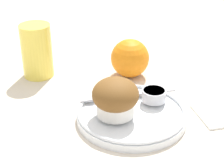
# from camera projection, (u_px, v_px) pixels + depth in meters

# --- Properties ---
(ground_plane) EXTENTS (3.00, 3.00, 0.00)m
(ground_plane) POSITION_uv_depth(u_px,v_px,m) (131.00, 119.00, 0.68)
(ground_plane) COLOR beige
(plate) EXTENTS (0.20, 0.20, 0.02)m
(plate) POSITION_uv_depth(u_px,v_px,m) (132.00, 116.00, 0.67)
(plate) COLOR white
(plate) RESTS_ON ground_plane
(muffin) EXTENTS (0.08, 0.08, 0.07)m
(muffin) POSITION_uv_depth(u_px,v_px,m) (115.00, 98.00, 0.64)
(muffin) COLOR silver
(muffin) RESTS_ON plate
(cream_ramekin) EXTENTS (0.05, 0.05, 0.02)m
(cream_ramekin) POSITION_uv_depth(u_px,v_px,m) (154.00, 95.00, 0.70)
(cream_ramekin) COLOR silver
(cream_ramekin) RESTS_ON plate
(berry_pair) EXTENTS (0.03, 0.02, 0.02)m
(berry_pair) POSITION_uv_depth(u_px,v_px,m) (115.00, 100.00, 0.69)
(berry_pair) COLOR #4C194C
(berry_pair) RESTS_ON plate
(butter_knife) EXTENTS (0.19, 0.02, 0.00)m
(butter_knife) POSITION_uv_depth(u_px,v_px,m) (128.00, 94.00, 0.72)
(butter_knife) COLOR #B7B7BC
(butter_knife) RESTS_ON plate
(orange_fruit) EXTENTS (0.08, 0.08, 0.08)m
(orange_fruit) POSITION_uv_depth(u_px,v_px,m) (130.00, 58.00, 0.82)
(orange_fruit) COLOR orange
(orange_fruit) RESTS_ON ground_plane
(juice_glass) EXTENTS (0.07, 0.07, 0.12)m
(juice_glass) POSITION_uv_depth(u_px,v_px,m) (37.00, 51.00, 0.81)
(juice_glass) COLOR #EAD14C
(juice_glass) RESTS_ON ground_plane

